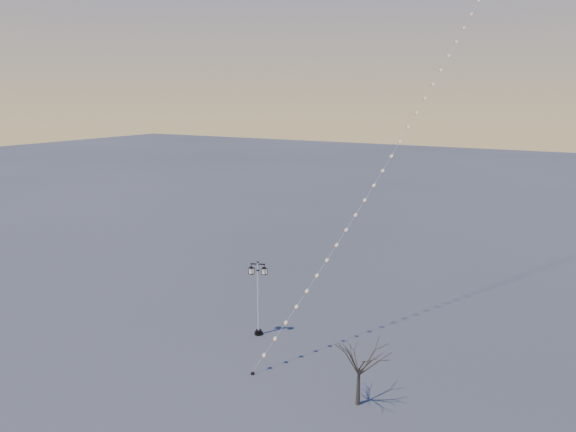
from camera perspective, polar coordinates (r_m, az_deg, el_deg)
The scene contains 4 objects.
ground at distance 34.23m, azimuth -6.25°, elevation -15.22°, with size 300.00×300.00×0.00m, color #4B4B4C.
street_lamp at distance 36.14m, azimuth -3.25°, elevation -8.48°, with size 1.27×0.82×5.29m.
bare_tree at distance 28.74m, azimuth 7.73°, elevation -15.05°, with size 2.32×2.32×3.85m.
kite_train at distance 38.91m, azimuth 14.31°, elevation 13.70°, with size 11.00×28.52×34.06m.
Camera 1 is at (18.01, -24.27, 16.06)m, focal length 32.81 mm.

